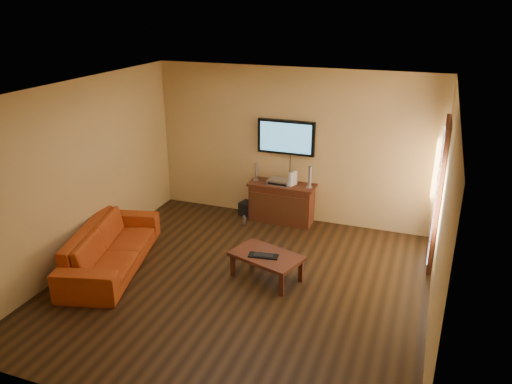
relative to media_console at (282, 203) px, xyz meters
The scene contains 14 objects.
ground_plane 2.30m from the media_console, 87.28° to the right, with size 5.00×5.00×0.00m, color black.
room_walls 2.12m from the media_console, 86.25° to the right, with size 5.00×5.00×5.00m.
french_door 2.72m from the media_console, 12.48° to the right, with size 0.07×1.02×2.22m.
media_console is the anchor object (origin of this frame).
television 1.16m from the media_console, 90.00° to the left, with size 1.02×0.08×0.60m.
coffee_table 2.00m from the media_console, 78.67° to the right, with size 1.11×0.86×0.38m.
sofa 3.06m from the media_console, 127.67° to the right, with size 2.19×0.64×0.85m, color #A33C12.
speaker_left 0.71m from the media_console, behind, with size 0.09×0.09×0.34m.
speaker_right 0.72m from the media_console, ahead, with size 0.10×0.10×0.38m.
av_receiver 0.40m from the media_console, 150.40° to the right, with size 0.38×0.27×0.09m, color silver.
game_console 0.51m from the media_console, ahead, with size 0.05×0.18×0.24m, color white.
subwoofer 0.71m from the media_console, behind, with size 0.25×0.25×0.25m, color black.
bottle 0.74m from the media_console, 144.35° to the right, with size 0.07×0.07×0.19m.
keyboard 2.06m from the media_console, 79.71° to the right, with size 0.43×0.21×0.02m.
Camera 1 is at (2.29, -5.58, 3.73)m, focal length 35.00 mm.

